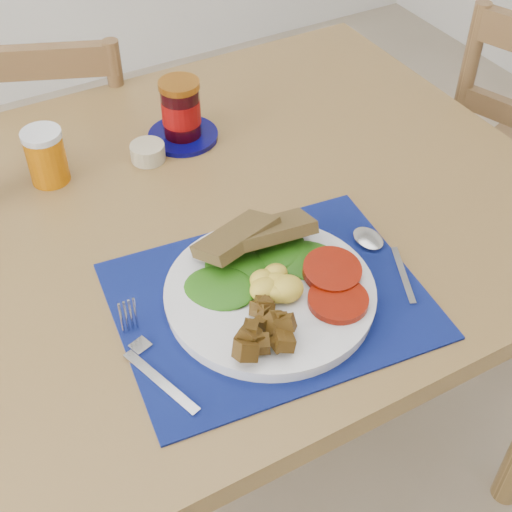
{
  "coord_description": "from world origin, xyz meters",
  "views": [
    {
      "loc": [
        -0.23,
        -0.62,
        1.48
      ],
      "look_at": [
        0.12,
        0.01,
        0.8
      ],
      "focal_mm": 50.0,
      "sensor_mm": 36.0,
      "label": 1
    }
  ],
  "objects_px": {
    "jam_on_saucer": "(181,114)",
    "breakfast_plate": "(268,292)",
    "chair_far": "(60,152)",
    "juice_glass": "(46,158)"
  },
  "relations": [
    {
      "from": "breakfast_plate",
      "to": "juice_glass",
      "type": "relative_size",
      "value": 3.23
    },
    {
      "from": "juice_glass",
      "to": "jam_on_saucer",
      "type": "bearing_deg",
      "value": 1.23
    },
    {
      "from": "breakfast_plate",
      "to": "juice_glass",
      "type": "height_order",
      "value": "juice_glass"
    },
    {
      "from": "juice_glass",
      "to": "jam_on_saucer",
      "type": "height_order",
      "value": "jam_on_saucer"
    },
    {
      "from": "jam_on_saucer",
      "to": "breakfast_plate",
      "type": "bearing_deg",
      "value": -99.16
    },
    {
      "from": "breakfast_plate",
      "to": "juice_glass",
      "type": "xyz_separation_m",
      "value": [
        -0.18,
        0.43,
        0.02
      ]
    },
    {
      "from": "chair_far",
      "to": "juice_glass",
      "type": "height_order",
      "value": "chair_far"
    },
    {
      "from": "juice_glass",
      "to": "breakfast_plate",
      "type": "bearing_deg",
      "value": -67.44
    },
    {
      "from": "juice_glass",
      "to": "chair_far",
      "type": "bearing_deg",
      "value": 76.09
    },
    {
      "from": "breakfast_plate",
      "to": "chair_far",
      "type": "bearing_deg",
      "value": 88.44
    }
  ]
}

